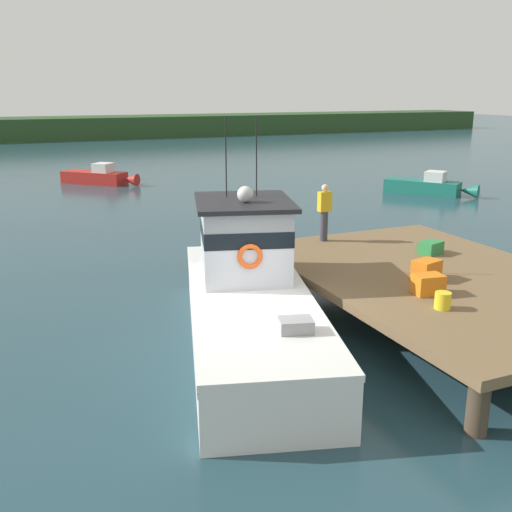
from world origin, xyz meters
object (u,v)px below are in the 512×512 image
at_px(crate_stack_near_edge, 431,247).
at_px(crate_stack_mid_dock, 428,284).
at_px(mooring_buoy_inshore, 83,174).
at_px(main_fishing_boat, 247,293).
at_px(bait_bucket, 443,301).
at_px(deckhand_by_the_boat, 324,211).
at_px(moored_boat_far_left, 429,186).
at_px(crate_single_by_cleat, 426,270).
at_px(moored_boat_far_right, 99,177).
at_px(mooring_buoy_channel_marker, 246,237).

xyz_separation_m(crate_stack_near_edge, crate_stack_mid_dock, (-2.18, -2.57, 0.05)).
bearing_deg(mooring_buoy_inshore, crate_stack_near_edge, -78.53).
xyz_separation_m(main_fishing_boat, crate_stack_near_edge, (5.46, 0.50, 0.36)).
height_order(main_fishing_boat, bait_bucket, main_fishing_boat).
distance_m(main_fishing_boat, crate_stack_near_edge, 5.50).
relative_size(deckhand_by_the_boat, mooring_buoy_inshore, 3.20).
distance_m(bait_bucket, moored_boat_far_left, 21.23).
bearing_deg(crate_single_by_cleat, moored_boat_far_left, 50.40).
distance_m(moored_boat_far_right, mooring_buoy_inshore, 2.85).
bearing_deg(main_fishing_boat, deckhand_by_the_boat, 38.57).
relative_size(mooring_buoy_channel_marker, mooring_buoy_inshore, 0.63).
xyz_separation_m(main_fishing_boat, mooring_buoy_inshore, (0.06, 27.11, -0.75)).
xyz_separation_m(main_fishing_boat, mooring_buoy_channel_marker, (3.29, 8.00, -0.85)).
height_order(crate_stack_near_edge, mooring_buoy_channel_marker, crate_stack_near_edge).
bearing_deg(crate_stack_near_edge, main_fishing_boat, -174.77).
bearing_deg(moored_boat_far_left, deckhand_by_the_boat, -139.52).
bearing_deg(bait_bucket, crate_stack_near_edge, 53.72).
bearing_deg(mooring_buoy_inshore, mooring_buoy_channel_marker, -80.42).
distance_m(bait_bucket, mooring_buoy_inshore, 30.18).
bearing_deg(main_fishing_boat, crate_stack_mid_dock, -32.24).
bearing_deg(moored_boat_far_right, mooring_buoy_inshore, 101.58).
bearing_deg(crate_stack_near_edge, mooring_buoy_channel_marker, 106.17).
bearing_deg(moored_boat_far_right, crate_stack_near_edge, -78.54).
height_order(main_fishing_boat, crate_single_by_cleat, main_fishing_boat).
height_order(bait_bucket, mooring_buoy_inshore, bait_bucket).
height_order(main_fishing_boat, mooring_buoy_inshore, main_fishing_boat).
relative_size(crate_single_by_cleat, moored_boat_far_right, 0.14).
bearing_deg(crate_stack_mid_dock, crate_single_by_cleat, 53.06).
height_order(moored_boat_far_left, moored_boat_far_right, moored_boat_far_right).
xyz_separation_m(crate_stack_near_edge, bait_bucket, (-2.50, -3.40, 0.01)).
relative_size(crate_stack_near_edge, crate_stack_mid_dock, 1.00).
distance_m(deckhand_by_the_boat, moored_boat_far_right, 21.75).
bearing_deg(mooring_buoy_inshore, moored_boat_far_left, -39.80).
xyz_separation_m(crate_single_by_cleat, crate_stack_mid_dock, (-0.62, -0.83, -0.01)).
bearing_deg(deckhand_by_the_boat, moored_boat_far_right, 97.76).
relative_size(crate_stack_near_edge, moored_boat_far_right, 0.14).
bearing_deg(bait_bucket, mooring_buoy_channel_marker, 88.30).
bearing_deg(crate_stack_near_edge, crate_stack_mid_dock, -130.28).
height_order(crate_stack_near_edge, moored_boat_far_right, crate_stack_near_edge).
distance_m(main_fishing_boat, bait_bucket, 4.17).
distance_m(crate_single_by_cleat, mooring_buoy_inshore, 28.64).
bearing_deg(crate_single_by_cleat, mooring_buoy_channel_marker, 93.85).
bearing_deg(main_fishing_boat, crate_single_by_cleat, -17.61).
relative_size(crate_stack_mid_dock, mooring_buoy_channel_marker, 1.87).
relative_size(deckhand_by_the_boat, mooring_buoy_channel_marker, 5.08).
relative_size(crate_stack_mid_dock, mooring_buoy_inshore, 1.18).
distance_m(crate_single_by_cleat, crate_stack_near_edge, 2.33).
bearing_deg(moored_boat_far_right, deckhand_by_the_boat, -82.24).
xyz_separation_m(crate_stack_near_edge, mooring_buoy_inshore, (-5.40, 26.61, -1.11)).
relative_size(crate_stack_mid_dock, bait_bucket, 1.76).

